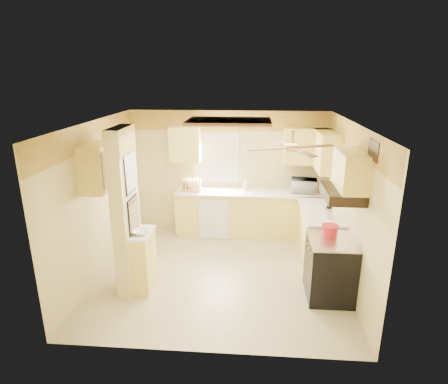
# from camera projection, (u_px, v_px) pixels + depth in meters

# --- Properties ---
(floor) EXTENTS (4.00, 4.00, 0.00)m
(floor) POSITION_uv_depth(u_px,v_px,m) (221.00, 272.00, 6.30)
(floor) COLOR #C3B287
(floor) RESTS_ON ground
(ceiling) EXTENTS (4.00, 4.00, 0.00)m
(ceiling) POSITION_uv_depth(u_px,v_px,m) (220.00, 123.00, 5.54)
(ceiling) COLOR white
(ceiling) RESTS_ON wall_back
(wall_back) EXTENTS (4.00, 0.00, 4.00)m
(wall_back) POSITION_uv_depth(u_px,v_px,m) (228.00, 172.00, 7.73)
(wall_back) COLOR #DCC986
(wall_back) RESTS_ON floor
(wall_front) EXTENTS (4.00, 0.00, 4.00)m
(wall_front) POSITION_uv_depth(u_px,v_px,m) (205.00, 259.00, 4.12)
(wall_front) COLOR #DCC986
(wall_front) RESTS_ON floor
(wall_left) EXTENTS (0.00, 3.80, 3.80)m
(wall_left) POSITION_uv_depth(u_px,v_px,m) (98.00, 199.00, 6.07)
(wall_left) COLOR #DCC986
(wall_left) RESTS_ON floor
(wall_right) EXTENTS (0.00, 3.80, 3.80)m
(wall_right) POSITION_uv_depth(u_px,v_px,m) (349.00, 206.00, 5.77)
(wall_right) COLOR #DCC986
(wall_right) RESTS_ON floor
(wallpaper_border) EXTENTS (4.00, 0.02, 0.40)m
(wallpaper_border) POSITION_uv_depth(u_px,v_px,m) (229.00, 121.00, 7.39)
(wallpaper_border) COLOR #FFD44B
(wallpaper_border) RESTS_ON wall_back
(partition_column) EXTENTS (0.20, 0.70, 2.50)m
(partition_column) POSITION_uv_depth(u_px,v_px,m) (126.00, 212.00, 5.50)
(partition_column) COLOR #DCC986
(partition_column) RESTS_ON floor
(partition_ledge) EXTENTS (0.25, 0.55, 0.90)m
(partition_ledge) POSITION_uv_depth(u_px,v_px,m) (144.00, 262.00, 5.73)
(partition_ledge) COLOR #FFE176
(partition_ledge) RESTS_ON floor
(ledge_top) EXTENTS (0.28, 0.58, 0.04)m
(ledge_top) POSITION_uv_depth(u_px,v_px,m) (142.00, 233.00, 5.58)
(ledge_top) COLOR white
(ledge_top) RESTS_ON partition_ledge
(lower_cabinets_back) EXTENTS (3.00, 0.60, 0.90)m
(lower_cabinets_back) POSITION_uv_depth(u_px,v_px,m) (252.00, 214.00, 7.65)
(lower_cabinets_back) COLOR #FFE176
(lower_cabinets_back) RESTS_ON floor
(lower_cabinets_right) EXTENTS (0.60, 1.40, 0.90)m
(lower_cabinets_right) POSITION_uv_depth(u_px,v_px,m) (319.00, 236.00, 6.61)
(lower_cabinets_right) COLOR #FFE176
(lower_cabinets_right) RESTS_ON floor
(countertop_back) EXTENTS (3.04, 0.64, 0.04)m
(countertop_back) POSITION_uv_depth(u_px,v_px,m) (252.00, 192.00, 7.49)
(countertop_back) COLOR white
(countertop_back) RESTS_ON lower_cabinets_back
(countertop_right) EXTENTS (0.64, 1.44, 0.04)m
(countertop_right) POSITION_uv_depth(u_px,v_px,m) (321.00, 211.00, 6.47)
(countertop_right) COLOR white
(countertop_right) RESTS_ON lower_cabinets_right
(dishwasher_panel) EXTENTS (0.58, 0.02, 0.80)m
(dishwasher_panel) POSITION_uv_depth(u_px,v_px,m) (214.00, 220.00, 7.41)
(dishwasher_panel) COLOR white
(dishwasher_panel) RESTS_ON lower_cabinets_back
(window) EXTENTS (0.92, 0.02, 1.02)m
(window) POSITION_uv_depth(u_px,v_px,m) (216.00, 158.00, 7.64)
(window) COLOR white
(window) RESTS_ON wall_back
(upper_cab_back_left) EXTENTS (0.60, 0.35, 0.70)m
(upper_cab_back_left) POSITION_uv_depth(u_px,v_px,m) (185.00, 144.00, 7.44)
(upper_cab_back_left) COLOR #FFE176
(upper_cab_back_left) RESTS_ON wall_back
(upper_cab_back_right) EXTENTS (0.90, 0.35, 0.70)m
(upper_cab_back_right) POSITION_uv_depth(u_px,v_px,m) (307.00, 146.00, 7.26)
(upper_cab_back_right) COLOR #FFE176
(upper_cab_back_right) RESTS_ON wall_back
(upper_cab_right) EXTENTS (0.35, 1.00, 0.70)m
(upper_cab_right) POSITION_uv_depth(u_px,v_px,m) (326.00, 151.00, 6.79)
(upper_cab_right) COLOR #FFE176
(upper_cab_right) RESTS_ON wall_right
(upper_cab_left_wall) EXTENTS (0.35, 0.75, 0.70)m
(upper_cab_left_wall) POSITION_uv_depth(u_px,v_px,m) (98.00, 167.00, 5.64)
(upper_cab_left_wall) COLOR #FFE176
(upper_cab_left_wall) RESTS_ON wall_left
(upper_cab_over_stove) EXTENTS (0.35, 0.76, 0.52)m
(upper_cab_over_stove) POSITION_uv_depth(u_px,v_px,m) (351.00, 170.00, 5.05)
(upper_cab_over_stove) COLOR #FFE176
(upper_cab_over_stove) RESTS_ON wall_right
(stove) EXTENTS (0.68, 0.77, 0.92)m
(stove) POSITION_uv_depth(u_px,v_px,m) (330.00, 268.00, 5.52)
(stove) COLOR black
(stove) RESTS_ON floor
(range_hood) EXTENTS (0.50, 0.76, 0.14)m
(range_hood) POSITION_uv_depth(u_px,v_px,m) (342.00, 193.00, 5.16)
(range_hood) COLOR black
(range_hood) RESTS_ON upper_cab_over_stove
(poster_menu) EXTENTS (0.02, 0.42, 0.57)m
(poster_menu) POSITION_uv_depth(u_px,v_px,m) (130.00, 173.00, 5.31)
(poster_menu) COLOR black
(poster_menu) RESTS_ON partition_column
(poster_nashville) EXTENTS (0.02, 0.42, 0.57)m
(poster_nashville) POSITION_uv_depth(u_px,v_px,m) (133.00, 216.00, 5.51)
(poster_nashville) COLOR black
(poster_nashville) RESTS_ON partition_column
(ceiling_light_panel) EXTENTS (1.35, 0.95, 0.06)m
(ceiling_light_panel) POSITION_uv_depth(u_px,v_px,m) (229.00, 122.00, 6.02)
(ceiling_light_panel) COLOR brown
(ceiling_light_panel) RESTS_ON ceiling
(ceiling_fan) EXTENTS (1.15, 1.15, 0.26)m
(ceiling_fan) POSITION_uv_depth(u_px,v_px,m) (292.00, 147.00, 4.87)
(ceiling_fan) COLOR gold
(ceiling_fan) RESTS_ON ceiling
(vent_grate) EXTENTS (0.02, 0.40, 0.25)m
(vent_grate) POSITION_uv_depth(u_px,v_px,m) (374.00, 150.00, 4.60)
(vent_grate) COLOR black
(vent_grate) RESTS_ON wall_right
(microwave) EXTENTS (0.53, 0.39, 0.27)m
(microwave) POSITION_uv_depth(u_px,v_px,m) (304.00, 186.00, 7.39)
(microwave) COLOR white
(microwave) RESTS_ON countertop_back
(bowl) EXTENTS (0.27, 0.27, 0.06)m
(bowl) POSITION_uv_depth(u_px,v_px,m) (141.00, 232.00, 5.50)
(bowl) COLOR white
(bowl) RESTS_ON ledge_top
(dutch_oven) EXTENTS (0.24, 0.24, 0.16)m
(dutch_oven) POSITION_uv_depth(u_px,v_px,m) (330.00, 230.00, 5.50)
(dutch_oven) COLOR red
(dutch_oven) RESTS_ON stove
(kettle) EXTENTS (0.13, 0.13, 0.20)m
(kettle) POSITION_uv_depth(u_px,v_px,m) (329.00, 212.00, 6.11)
(kettle) COLOR silver
(kettle) RESTS_ON countertop_right
(dish_rack) EXTENTS (0.43, 0.34, 0.23)m
(dish_rack) POSITION_uv_depth(u_px,v_px,m) (192.00, 186.00, 7.54)
(dish_rack) COLOR #DDB37F
(dish_rack) RESTS_ON countertop_back
(utensil_crock) EXTENTS (0.11, 0.11, 0.21)m
(utensil_crock) POSITION_uv_depth(u_px,v_px,m) (246.00, 186.00, 7.58)
(utensil_crock) COLOR white
(utensil_crock) RESTS_ON countertop_back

